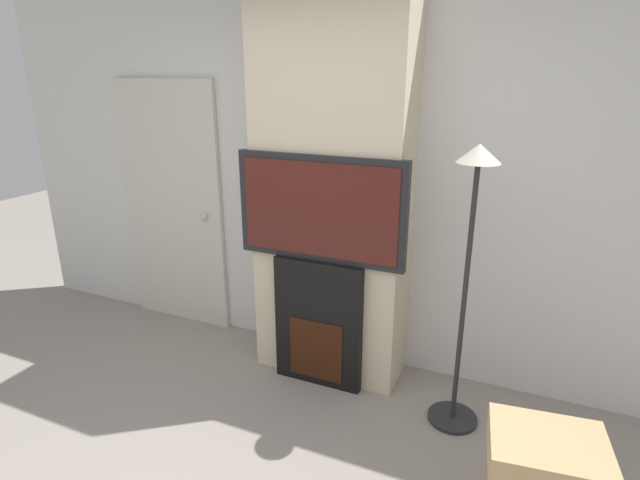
% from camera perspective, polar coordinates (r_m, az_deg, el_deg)
% --- Properties ---
extents(wall_back, '(6.00, 0.06, 2.70)m').
position_cam_1_polar(wall_back, '(3.52, 2.91, 6.91)').
color(wall_back, silver).
rests_on(wall_back, ground_plane).
extents(chimney_breast, '(1.02, 0.41, 2.70)m').
position_cam_1_polar(chimney_breast, '(3.31, 1.44, 6.15)').
color(chimney_breast, beige).
rests_on(chimney_breast, ground_plane).
extents(fireplace, '(0.62, 0.15, 0.90)m').
position_cam_1_polar(fireplace, '(3.44, -0.01, -9.39)').
color(fireplace, black).
rests_on(fireplace, ground_plane).
extents(television, '(1.13, 0.07, 0.69)m').
position_cam_1_polar(television, '(3.14, -0.02, 3.54)').
color(television, black).
rests_on(television, fireplace).
extents(floor_lamp, '(0.30, 0.30, 1.71)m').
position_cam_1_polar(floor_lamp, '(2.89, 16.67, -1.34)').
color(floor_lamp, '#262628').
rests_on(floor_lamp, ground_plane).
extents(entry_door, '(0.93, 0.09, 2.02)m').
position_cam_1_polar(entry_door, '(4.30, -16.34, 3.68)').
color(entry_door, beige).
rests_on(entry_door, ground_plane).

